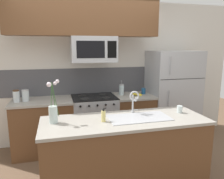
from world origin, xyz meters
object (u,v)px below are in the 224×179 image
Objects in this scene: stove_range at (94,122)px; storage_jar_tall at (16,96)px; microwave at (93,49)px; flower_vase at (53,112)px; sink_faucet at (134,99)px; coffee_tin at (143,91)px; dish_soap_bottle at (103,116)px; spare_glass at (180,109)px; storage_jar_medium at (26,95)px; banana_bunch at (138,94)px; refrigerator at (172,96)px; french_press at (121,90)px.

storage_jar_tall reaches higher than stove_range.
flower_vase is (-0.67, -1.15, -0.69)m from microwave.
sink_faucet is (0.35, -1.04, -0.62)m from microwave.
stove_range is 1.07m from coffee_tin.
flower_vase reaches higher than sink_faucet.
dish_soap_bottle is 1.06m from spare_glass.
sink_faucet is (0.35, -1.06, 0.65)m from stove_range.
banana_bunch is (1.90, -0.06, -0.07)m from storage_jar_medium.
refrigerator is at bearing 0.76° from stove_range.
dish_soap_bottle is (1.15, -1.25, -0.03)m from storage_jar_tall.
flower_vase reaches higher than spare_glass.
refrigerator reaches higher than dish_soap_bottle.
storage_jar_medium is at bearing 144.14° from sink_faucet.
microwave is at bearing -175.70° from coffee_tin.
flower_vase is (-2.19, -1.19, 0.19)m from refrigerator.
stove_range is 1.47m from flower_vase.
refrigerator is (1.52, 0.02, 0.39)m from stove_range.
dish_soap_bottle is at bearing -141.48° from refrigerator.
refrigerator is 8.66× the size of storage_jar_tall.
spare_glass is at bearing -0.36° from flower_vase.
storage_jar_medium is 1.14× the size of dish_soap_bottle.
spare_glass is (0.43, -1.24, -0.05)m from french_press.
stove_range is 9.70× the size of spare_glass.
storage_jar_tall is at bearing -179.96° from microwave.
storage_jar_medium reaches higher than banana_bunch.
coffee_tin reaches higher than spare_glass.
stove_range is 1.86× the size of flower_vase.
sink_faucet reaches higher than french_press.
stove_range is at bearing -173.38° from french_press.
coffee_tin is at bearing 3.04° from stove_range.
french_press is 2.43× the size of coffee_tin.
storage_jar_medium is 1.63m from dish_soap_bottle.
storage_jar_tall is 2.49m from spare_glass.
refrigerator is 15.48× the size of coffee_tin.
refrigerator is at bearing -3.01° from coffee_tin.
french_press is 1.47m from dish_soap_bottle.
storage_jar_medium is (-1.12, 0.00, 0.54)m from stove_range.
storage_jar_tall is 1.69m from dish_soap_bottle.
french_press is at bearing 64.94° from dish_soap_bottle.
microwave is at bearing -178.45° from refrigerator.
microwave is at bearing 85.20° from dish_soap_bottle.
microwave is 1.46m from dish_soap_bottle.
coffee_tin is 0.67× the size of dish_soap_bottle.
storage_jar_medium is at bearing 178.11° from banana_bunch.
microwave is 3.94× the size of storage_jar_medium.
flower_vase reaches higher than french_press.
storage_jar_tall reaches higher than storage_jar_medium.
microwave is at bearing -1.23° from storage_jar_medium.
storage_jar_medium is 1.97× the size of spare_glass.
spare_glass is (0.95, -1.16, -0.77)m from microwave.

